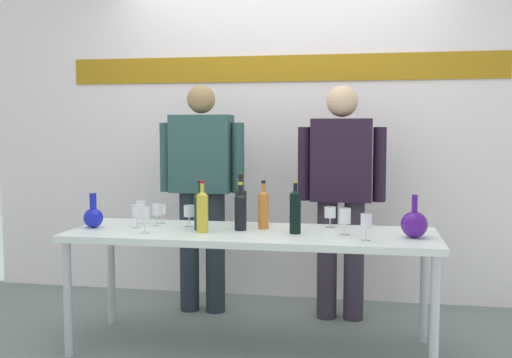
{
  "coord_description": "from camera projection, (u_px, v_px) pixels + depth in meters",
  "views": [
    {
      "loc": [
        0.68,
        -3.54,
        1.33
      ],
      "look_at": [
        0.0,
        0.15,
        1.02
      ],
      "focal_mm": 42.88,
      "sensor_mm": 36.0,
      "label": 1
    }
  ],
  "objects": [
    {
      "name": "wine_bottle_5",
      "position": [
        263.0,
        208.0,
        3.74
      ],
      "size": [
        0.07,
        0.07,
        0.3
      ],
      "color": "orange",
      "rests_on": "display_table"
    },
    {
      "name": "wine_bottle_3",
      "position": [
        202.0,
        210.0,
        3.6
      ],
      "size": [
        0.07,
        0.07,
        0.31
      ],
      "color": "gold",
      "rests_on": "display_table"
    },
    {
      "name": "wine_glass_right_2",
      "position": [
        330.0,
        213.0,
        3.78
      ],
      "size": [
        0.07,
        0.07,
        0.13
      ],
      "color": "white",
      "rests_on": "display_table"
    },
    {
      "name": "decanter_blue_right",
      "position": [
        414.0,
        224.0,
        3.43
      ],
      "size": [
        0.15,
        0.15,
        0.24
      ],
      "color": "#4A1684",
      "rests_on": "display_table"
    },
    {
      "name": "presenter_left",
      "position": [
        202.0,
        182.0,
        4.4
      ],
      "size": [
        0.62,
        0.22,
        1.64
      ],
      "color": "#242D34",
      "rests_on": "ground"
    },
    {
      "name": "ground_plane",
      "position": [
        252.0,
        349.0,
        3.71
      ],
      "size": [
        10.0,
        10.0,
        0.0
      ],
      "primitive_type": "plane",
      "color": "slate"
    },
    {
      "name": "wine_glass_right_1",
      "position": [
        366.0,
        222.0,
        3.33
      ],
      "size": [
        0.06,
        0.06,
        0.15
      ],
      "color": "white",
      "rests_on": "display_table"
    },
    {
      "name": "wine_bottle_0",
      "position": [
        241.0,
        204.0,
        3.88
      ],
      "size": [
        0.07,
        0.07,
        0.32
      ],
      "color": "black",
      "rests_on": "display_table"
    },
    {
      "name": "wine_glass_left_1",
      "position": [
        162.0,
        210.0,
        3.94
      ],
      "size": [
        0.06,
        0.06,
        0.13
      ],
      "color": "white",
      "rests_on": "display_table"
    },
    {
      "name": "display_table",
      "position": [
        251.0,
        241.0,
        3.65
      ],
      "size": [
        2.19,
        0.72,
        0.72
      ],
      "color": "white",
      "rests_on": "ground"
    },
    {
      "name": "wine_glass_left_0",
      "position": [
        137.0,
        212.0,
        3.77
      ],
      "size": [
        0.06,
        0.06,
        0.14
      ],
      "color": "white",
      "rests_on": "display_table"
    },
    {
      "name": "wine_glass_left_5",
      "position": [
        189.0,
        211.0,
        3.8
      ],
      "size": [
        0.07,
        0.07,
        0.14
      ],
      "color": "white",
      "rests_on": "display_table"
    },
    {
      "name": "wine_glass_left_4",
      "position": [
        141.0,
        208.0,
        3.91
      ],
      "size": [
        0.07,
        0.07,
        0.15
      ],
      "color": "white",
      "rests_on": "display_table"
    },
    {
      "name": "back_wall",
      "position": [
        281.0,
        107.0,
        4.79
      ],
      "size": [
        4.83,
        0.11,
        3.0
      ],
      "color": "white",
      "rests_on": "ground"
    },
    {
      "name": "wine_glass_left_2",
      "position": [
        157.0,
        210.0,
        3.83
      ],
      "size": [
        0.06,
        0.06,
        0.14
      ],
      "color": "white",
      "rests_on": "display_table"
    },
    {
      "name": "wine_glass_right_0",
      "position": [
        345.0,
        216.0,
        3.51
      ],
      "size": [
        0.07,
        0.07,
        0.16
      ],
      "color": "white",
      "rests_on": "display_table"
    },
    {
      "name": "wine_bottle_2",
      "position": [
        240.0,
        210.0,
        3.68
      ],
      "size": [
        0.07,
        0.07,
        0.29
      ],
      "color": "black",
      "rests_on": "display_table"
    },
    {
      "name": "decanter_blue_left",
      "position": [
        93.0,
        216.0,
        3.78
      ],
      "size": [
        0.12,
        0.12,
        0.22
      ],
      "color": "#1722B9",
      "rests_on": "display_table"
    },
    {
      "name": "wine_glass_left_3",
      "position": [
        145.0,
        215.0,
        3.58
      ],
      "size": [
        0.06,
        0.06,
        0.15
      ],
      "color": "white",
      "rests_on": "display_table"
    },
    {
      "name": "presenter_right",
      "position": [
        341.0,
        187.0,
        4.23
      ],
      "size": [
        0.61,
        0.22,
        1.63
      ],
      "color": "#352D3A",
      "rests_on": "ground"
    },
    {
      "name": "wine_bottle_1",
      "position": [
        200.0,
        209.0,
        3.69
      ],
      "size": [
        0.07,
        0.07,
        0.3
      ],
      "color": "#0F3626",
      "rests_on": "display_table"
    },
    {
      "name": "wine_bottle_4",
      "position": [
        295.0,
        210.0,
        3.56
      ],
      "size": [
        0.07,
        0.07,
        0.31
      ],
      "color": "black",
      "rests_on": "display_table"
    }
  ]
}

